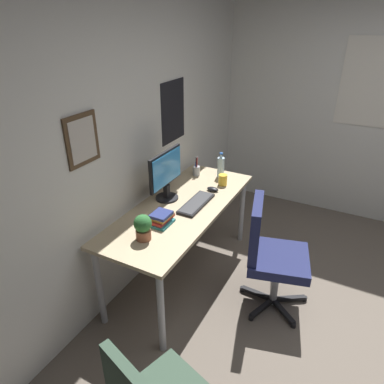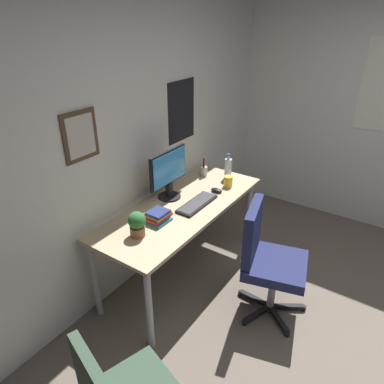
# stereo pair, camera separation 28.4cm
# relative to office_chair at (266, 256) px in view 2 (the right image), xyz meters

# --- Properties ---
(wall_back) EXTENTS (4.40, 0.10, 2.60)m
(wall_back) POSITION_rel_office_chair_xyz_m (-0.20, 1.19, 0.77)
(wall_back) COLOR silver
(wall_back) RESTS_ON ground_plane
(desk) EXTENTS (1.69, 0.67, 0.75)m
(desk) POSITION_rel_office_chair_xyz_m (-0.02, 0.78, 0.14)
(desk) COLOR tan
(desk) RESTS_ON ground_plane
(office_chair) EXTENTS (0.58, 0.59, 0.95)m
(office_chair) POSITION_rel_office_chair_xyz_m (0.00, 0.00, 0.00)
(office_chair) COLOR #1E234C
(office_chair) RESTS_ON ground_plane
(monitor) EXTENTS (0.46, 0.20, 0.43)m
(monitor) POSITION_rel_office_chair_xyz_m (0.03, 0.96, 0.46)
(monitor) COLOR black
(monitor) RESTS_ON desk
(keyboard) EXTENTS (0.43, 0.15, 0.03)m
(keyboard) POSITION_rel_office_chair_xyz_m (0.05, 0.67, 0.23)
(keyboard) COLOR black
(keyboard) RESTS_ON desk
(computer_mouse) EXTENTS (0.06, 0.11, 0.04)m
(computer_mouse) POSITION_rel_office_chair_xyz_m (0.35, 0.66, 0.24)
(computer_mouse) COLOR black
(computer_mouse) RESTS_ON desk
(water_bottle) EXTENTS (0.07, 0.07, 0.25)m
(water_bottle) POSITION_rel_office_chair_xyz_m (0.67, 0.72, 0.32)
(water_bottle) COLOR silver
(water_bottle) RESTS_ON desk
(coffee_mug_near) EXTENTS (0.12, 0.08, 0.10)m
(coffee_mug_near) POSITION_rel_office_chair_xyz_m (0.51, 0.63, 0.27)
(coffee_mug_near) COLOR yellow
(coffee_mug_near) RESTS_ON desk
(potted_plant) EXTENTS (0.13, 0.13, 0.19)m
(potted_plant) POSITION_rel_office_chair_xyz_m (-0.57, 0.78, 0.32)
(potted_plant) COLOR brown
(potted_plant) RESTS_ON desk
(pen_cup) EXTENTS (0.07, 0.07, 0.20)m
(pen_cup) POSITION_rel_office_chair_xyz_m (0.59, 0.95, 0.27)
(pen_cup) COLOR #9EA0A5
(pen_cup) RESTS_ON desk
(book_stack_left) EXTENTS (0.21, 0.15, 0.09)m
(book_stack_left) POSITION_rel_office_chair_xyz_m (-0.33, 0.78, 0.26)
(book_stack_left) COLOR #26727A
(book_stack_left) RESTS_ON desk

